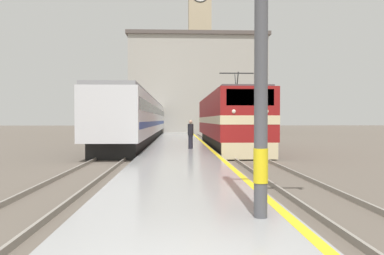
{
  "coord_description": "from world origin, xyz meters",
  "views": [
    {
      "loc": [
        -0.11,
        -4.14,
        2.0
      ],
      "look_at": [
        1.21,
        28.85,
        1.33
      ],
      "focal_mm": 35.0,
      "sensor_mm": 36.0,
      "label": 1
    }
  ],
  "objects_px": {
    "passenger_train": "(149,119)",
    "person_on_platform": "(191,134)",
    "clock_tower": "(200,42)",
    "locomotive_train": "(227,121)"
  },
  "relations": [
    {
      "from": "passenger_train",
      "to": "person_on_platform",
      "type": "height_order",
      "value": "passenger_train"
    },
    {
      "from": "passenger_train",
      "to": "clock_tower",
      "type": "height_order",
      "value": "clock_tower"
    },
    {
      "from": "passenger_train",
      "to": "person_on_platform",
      "type": "relative_size",
      "value": 31.08
    },
    {
      "from": "passenger_train",
      "to": "person_on_platform",
      "type": "bearing_deg",
      "value": -79.35
    },
    {
      "from": "locomotive_train",
      "to": "person_on_platform",
      "type": "height_order",
      "value": "locomotive_train"
    },
    {
      "from": "locomotive_train",
      "to": "clock_tower",
      "type": "distance_m",
      "value": 43.29
    },
    {
      "from": "locomotive_train",
      "to": "clock_tower",
      "type": "height_order",
      "value": "clock_tower"
    },
    {
      "from": "clock_tower",
      "to": "passenger_train",
      "type": "bearing_deg",
      "value": -107.02
    },
    {
      "from": "clock_tower",
      "to": "person_on_platform",
      "type": "bearing_deg",
      "value": -94.11
    },
    {
      "from": "passenger_train",
      "to": "person_on_platform",
      "type": "xyz_separation_m",
      "value": [
        4.04,
        -21.48,
        -0.87
      ]
    }
  ]
}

